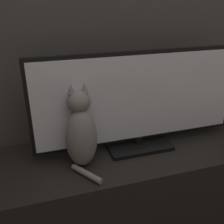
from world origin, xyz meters
name	(u,v)px	position (x,y,z in m)	size (l,w,h in m)	color
tv_stand	(135,189)	(0.00, 0.94, 0.26)	(1.44, 0.48, 0.51)	black
tv	(140,102)	(0.03, 0.99, 0.78)	(1.12, 0.21, 0.53)	black
cat	(81,133)	(-0.30, 0.92, 0.69)	(0.15, 0.26, 0.41)	gray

